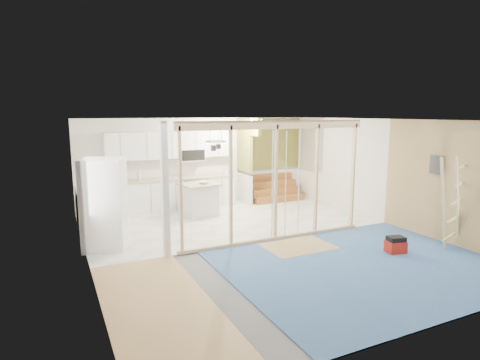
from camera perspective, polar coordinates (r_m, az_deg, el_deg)
name	(u,v)px	position (r m, az deg, el deg)	size (l,w,h in m)	color
room	(263,183)	(8.40, 3.35, -0.37)	(7.01, 8.01, 2.61)	slate
floor_overlays	(264,240)	(8.80, 3.49, -8.57)	(7.00, 8.00, 0.03)	silver
stud_frame	(253,170)	(8.25, 1.89, 1.49)	(4.66, 0.14, 2.60)	beige
base_cabinets	(151,198)	(11.11, -12.53, -2.53)	(4.45, 2.24, 0.93)	white
upper_cabinets	(173,146)	(11.54, -9.56, 4.80)	(3.60, 0.41, 0.85)	white
green_partition	(264,171)	(12.60, 3.46, 1.30)	(2.25, 1.51, 2.60)	olive
pot_rack	(216,144)	(9.89, -3.49, 5.18)	(0.52, 0.52, 0.72)	black
sheathing_panel	(462,185)	(9.25, 29.05, -0.65)	(0.02, 4.00, 2.60)	tan
electrical_panel	(436,165)	(9.52, 26.12, 1.96)	(0.04, 0.30, 0.40)	#38383D
ceiling_light	(256,120)	(11.59, 2.31, 8.51)	(0.32, 0.32, 0.08)	#FFEABF
fridge	(105,204)	(8.51, -18.68, -3.30)	(1.03, 1.00, 1.85)	white
island	(199,200)	(10.80, -5.87, -2.83)	(1.03, 1.03, 0.89)	silver
bowl	(205,182)	(10.66, -5.04, -0.34)	(0.28, 0.28, 0.07)	white
soap_bottle_a	(139,174)	(11.24, -14.19, 0.79)	(0.13, 0.13, 0.33)	silver
soap_bottle_b	(225,171)	(11.99, -2.15, 1.27)	(0.08, 0.09, 0.19)	white
toolbox	(396,245)	(8.58, 21.27, -8.64)	(0.41, 0.34, 0.34)	#A81A0F
ladder	(452,203)	(9.07, 27.95, -2.87)	(1.02, 0.11, 1.90)	#D0C07F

